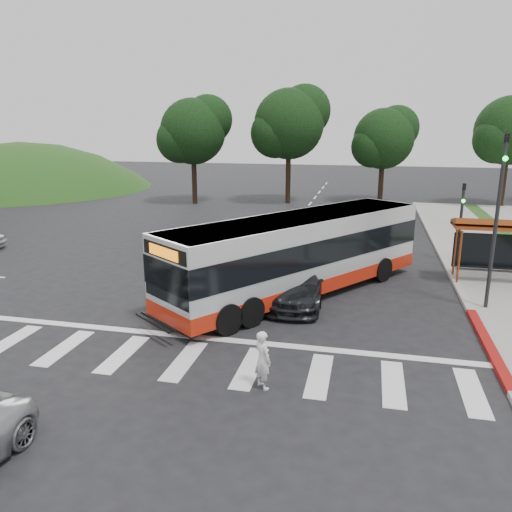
% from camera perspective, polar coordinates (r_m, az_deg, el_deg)
% --- Properties ---
extents(ground, '(140.00, 140.00, 0.00)m').
position_cam_1_polar(ground, '(19.63, -2.98, -5.46)').
color(ground, black).
rests_on(ground, ground).
extents(sidewalk_east, '(4.00, 40.00, 0.12)m').
position_cam_1_polar(sidewalk_east, '(27.22, 24.98, -0.93)').
color(sidewalk_east, gray).
rests_on(sidewalk_east, ground).
extents(curb_east, '(0.30, 40.00, 0.15)m').
position_cam_1_polar(curb_east, '(26.85, 20.82, -0.67)').
color(curb_east, '#9E9991').
rests_on(curb_east, ground).
extents(curb_east_red, '(0.32, 6.00, 0.15)m').
position_cam_1_polar(curb_east_red, '(17.52, 25.02, -9.22)').
color(curb_east_red, maroon).
rests_on(curb_east_red, ground).
extents(hillside_nw, '(44.00, 44.00, 10.00)m').
position_cam_1_polar(hillside_nw, '(60.80, -25.03, 7.03)').
color(hillside_nw, '#1D4115').
rests_on(hillside_nw, ground).
extents(crosswalk_ladder, '(18.00, 2.60, 0.01)m').
position_cam_1_polar(crosswalk_ladder, '(15.27, -8.18, -11.75)').
color(crosswalk_ladder, silver).
rests_on(crosswalk_ladder, ground).
extents(bus_shelter, '(4.20, 1.60, 2.86)m').
position_cam_1_polar(bus_shelter, '(23.92, 26.47, 2.54)').
color(bus_shelter, '#933F18').
rests_on(bus_shelter, sidewalk_east).
extents(traffic_signal_ne_tall, '(0.18, 0.37, 6.50)m').
position_cam_1_polar(traffic_signal_ne_tall, '(19.93, 25.91, 4.91)').
color(traffic_signal_ne_tall, black).
rests_on(traffic_signal_ne_tall, ground).
extents(traffic_signal_ne_short, '(0.18, 0.37, 4.00)m').
position_cam_1_polar(traffic_signal_ne_short, '(26.92, 22.42, 4.47)').
color(traffic_signal_ne_short, black).
rests_on(traffic_signal_ne_short, ground).
extents(tree_ne_a, '(6.16, 5.74, 9.30)m').
position_cam_1_polar(tree_ne_a, '(47.06, 27.10, 12.76)').
color(tree_ne_a, black).
rests_on(tree_ne_a, parking_lot).
extents(tree_north_a, '(6.60, 6.15, 10.17)m').
position_cam_1_polar(tree_north_a, '(44.32, 3.91, 14.96)').
color(tree_north_a, black).
rests_on(tree_north_a, ground).
extents(tree_north_b, '(5.72, 5.33, 8.43)m').
position_cam_1_polar(tree_north_b, '(45.78, 14.48, 12.95)').
color(tree_north_b, black).
rests_on(tree_north_b, ground).
extents(tree_north_c, '(6.16, 5.74, 9.30)m').
position_cam_1_polar(tree_north_c, '(44.38, -7.11, 14.07)').
color(tree_north_c, black).
rests_on(tree_north_c, ground).
extents(transit_bus, '(9.52, 11.80, 3.24)m').
position_cam_1_polar(transit_bus, '(20.32, 4.98, 0.01)').
color(transit_bus, silver).
rests_on(transit_bus, ground).
extents(pedestrian, '(0.69, 0.68, 1.61)m').
position_cam_1_polar(pedestrian, '(13.39, 0.76, -11.76)').
color(pedestrian, white).
rests_on(pedestrian, ground).
extents(dark_sedan, '(2.22, 5.27, 1.52)m').
position_cam_1_polar(dark_sedan, '(19.83, 4.77, -2.97)').
color(dark_sedan, black).
rests_on(dark_sedan, ground).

